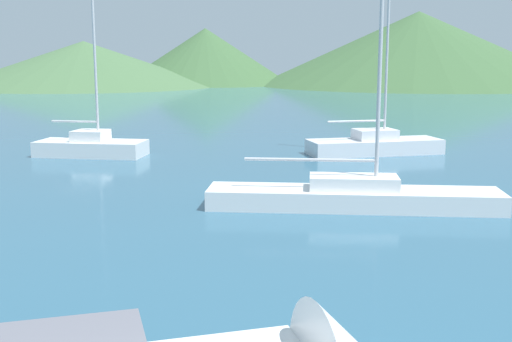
# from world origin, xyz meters

# --- Properties ---
(sailboat_inner) EXTENTS (5.19, 2.45, 8.97)m
(sailboat_inner) POSITION_xyz_m (-8.95, 24.20, 0.50)
(sailboat_inner) COLOR white
(sailboat_inner) RESTS_ON ground_plane
(sailboat_middle) EXTENTS (9.03, 1.95, 6.68)m
(sailboat_middle) POSITION_xyz_m (2.43, 14.34, 0.40)
(sailboat_middle) COLOR white
(sailboat_middle) RESTS_ON ground_plane
(sailboat_outer) EXTENTS (6.70, 3.75, 10.71)m
(sailboat_outer) POSITION_xyz_m (4.44, 25.64, 0.50)
(sailboat_outer) COLOR silver
(sailboat_outer) RESTS_ON ground_plane
(hill_west) EXTENTS (40.46, 40.46, 6.83)m
(hill_west) POSITION_xyz_m (-31.67, 92.34, 3.42)
(hill_west) COLOR #476B42
(hill_west) RESTS_ON ground_plane
(hill_central) EXTENTS (28.44, 28.44, 9.12)m
(hill_central) POSITION_xyz_m (-14.37, 102.37, 4.56)
(hill_central) COLOR #3D6038
(hill_central) RESTS_ON ground_plane
(hill_east) EXTENTS (51.34, 51.34, 11.58)m
(hill_east) POSITION_xyz_m (20.07, 100.54, 5.79)
(hill_east) COLOR #3D6038
(hill_east) RESTS_ON ground_plane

